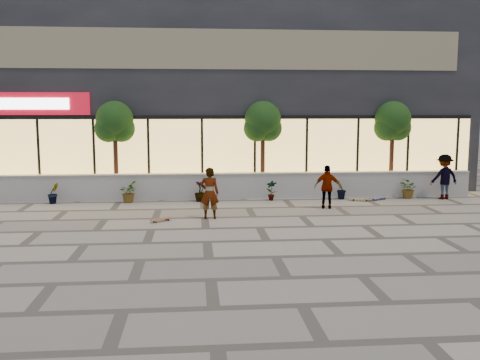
{
  "coord_description": "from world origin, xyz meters",
  "views": [
    {
      "loc": [
        -0.31,
        -14.21,
        3.6
      ],
      "look_at": [
        1.15,
        2.93,
        1.3
      ],
      "focal_mm": 40.0,
      "sensor_mm": 36.0,
      "label": 1
    }
  ],
  "objects": [
    {
      "name": "skater_center",
      "position": [
        0.16,
        3.14,
        0.85
      ],
      "size": [
        0.65,
        0.45,
        1.7
      ],
      "primitive_type": "imported",
      "rotation": [
        0.0,
        0.0,
        3.07
      ],
      "color": "silver",
      "rests_on": "ground"
    },
    {
      "name": "shrub_e",
      "position": [
        2.7,
        6.45,
        0.41
      ],
      "size": [
        0.46,
        0.35,
        0.81
      ],
      "primitive_type": "imported",
      "rotation": [
        0.0,
        0.0,
        3.28
      ],
      "color": "#153511",
      "rests_on": "ground"
    },
    {
      "name": "shrub_d",
      "position": [
        -0.1,
        6.45,
        0.41
      ],
      "size": [
        0.64,
        0.64,
        0.81
      ],
      "primitive_type": "imported",
      "rotation": [
        0.0,
        0.0,
        2.46
      ],
      "color": "#153511",
      "rests_on": "ground"
    },
    {
      "name": "shrub_b",
      "position": [
        -5.7,
        6.45,
        0.41
      ],
      "size": [
        0.57,
        0.57,
        0.81
      ],
      "primitive_type": "imported",
      "rotation": [
        0.0,
        0.0,
        0.82
      ],
      "color": "#153511",
      "rests_on": "ground"
    },
    {
      "name": "tree_mideast",
      "position": [
        2.5,
        7.7,
        2.99
      ],
      "size": [
        1.6,
        1.5,
        3.92
      ],
      "color": "#472619",
      "rests_on": "ground"
    },
    {
      "name": "skateboard_center",
      "position": [
        -1.41,
        2.8,
        0.08
      ],
      "size": [
        0.73,
        0.61,
        0.09
      ],
      "rotation": [
        0.0,
        0.0,
        0.63
      ],
      "color": "brown",
      "rests_on": "ground"
    },
    {
      "name": "shrub_g",
      "position": [
        8.3,
        6.45,
        0.41
      ],
      "size": [
        0.77,
        0.84,
        0.81
      ],
      "primitive_type": "imported",
      "rotation": [
        0.0,
        0.0,
        4.92
      ],
      "color": "#153511",
      "rests_on": "ground"
    },
    {
      "name": "shrub_f",
      "position": [
        5.5,
        6.45,
        0.41
      ],
      "size": [
        0.55,
        0.57,
        0.81
      ],
      "primitive_type": "imported",
      "rotation": [
        0.0,
        0.0,
        4.1
      ],
      "color": "#153511",
      "rests_on": "ground"
    },
    {
      "name": "ground",
      "position": [
        0.0,
        0.0,
        0.0
      ],
      "size": [
        80.0,
        80.0,
        0.0
      ],
      "primitive_type": "plane",
      "color": "#A0988B",
      "rests_on": "ground"
    },
    {
      "name": "skater_right_far",
      "position": [
        9.63,
        6.19,
        0.9
      ],
      "size": [
        1.24,
        0.83,
        1.8
      ],
      "primitive_type": "imported",
      "rotation": [
        0.0,
        0.0,
        3.28
      ],
      "color": "maroon",
      "rests_on": "ground"
    },
    {
      "name": "skateboard_right_near",
      "position": [
        6.15,
        6.0,
        0.08
      ],
      "size": [
        0.83,
        0.44,
        0.1
      ],
      "rotation": [
        0.0,
        0.0,
        -0.31
      ],
      "color": "olive",
      "rests_on": "ground"
    },
    {
      "name": "tree_midwest",
      "position": [
        -3.5,
        7.7,
        2.99
      ],
      "size": [
        1.6,
        1.5,
        3.92
      ],
      "color": "#472619",
      "rests_on": "ground"
    },
    {
      "name": "tree_east",
      "position": [
        8.0,
        7.7,
        2.99
      ],
      "size": [
        1.6,
        1.5,
        3.92
      ],
      "color": "#472619",
      "rests_on": "ground"
    },
    {
      "name": "skateboard_right_far",
      "position": [
        6.98,
        6.2,
        0.08
      ],
      "size": [
        0.79,
        0.56,
        0.1
      ],
      "rotation": [
        0.0,
        0.0,
        0.51
      ],
      "color": "#5A57A0",
      "rests_on": "ground"
    },
    {
      "name": "retail_building",
      "position": [
        -0.0,
        12.49,
        4.25
      ],
      "size": [
        24.0,
        9.17,
        8.5
      ],
      "color": "black",
      "rests_on": "ground"
    },
    {
      "name": "planter_wall",
      "position": [
        0.0,
        7.0,
        0.52
      ],
      "size": [
        22.0,
        0.42,
        1.04
      ],
      "color": "beige",
      "rests_on": "ground"
    },
    {
      "name": "shrub_c",
      "position": [
        -2.9,
        6.45,
        0.41
      ],
      "size": [
        0.68,
        0.77,
        0.81
      ],
      "primitive_type": "imported",
      "rotation": [
        0.0,
        0.0,
        1.64
      ],
      "color": "#153511",
      "rests_on": "ground"
    },
    {
      "name": "skater_right_near",
      "position": [
        4.46,
        4.56,
        0.79
      ],
      "size": [
        0.99,
        0.59,
        1.58
      ],
      "primitive_type": "imported",
      "rotation": [
        0.0,
        0.0,
        2.91
      ],
      "color": "silver",
      "rests_on": "ground"
    }
  ]
}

